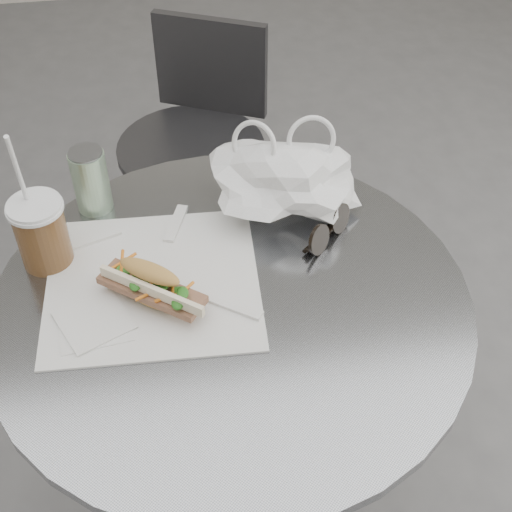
{
  "coord_description": "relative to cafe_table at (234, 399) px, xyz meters",
  "views": [
    {
      "loc": [
        -0.08,
        -0.55,
        1.57
      ],
      "look_at": [
        0.05,
        0.24,
        0.79
      ],
      "focal_mm": 50.0,
      "sensor_mm": 36.0,
      "label": 1
    }
  ],
  "objects": [
    {
      "name": "sunglasses",
      "position": [
        0.18,
        0.11,
        0.29
      ],
      "size": [
        0.1,
        0.1,
        0.05
      ],
      "rotation": [
        0.0,
        0.0,
        0.78
      ],
      "color": "black",
      "rests_on": "cafe_table"
    },
    {
      "name": "plastic_bag",
      "position": [
        0.12,
        0.21,
        0.33
      ],
      "size": [
        0.29,
        0.26,
        0.12
      ],
      "primitive_type": null,
      "rotation": [
        0.0,
        0.0,
        -0.35
      ],
      "color": "white",
      "rests_on": "cafe_table"
    },
    {
      "name": "napkin_stack",
      "position": [
        -0.21,
        -0.02,
        0.28
      ],
      "size": [
        0.13,
        0.13,
        0.01
      ],
      "color": "white",
      "rests_on": "cafe_table"
    },
    {
      "name": "chair_far",
      "position": [
        0.01,
        0.83,
        -0.13
      ],
      "size": [
        0.42,
        0.44,
        0.74
      ],
      "rotation": [
        0.0,
        0.0,
        2.71
      ],
      "color": "#313134",
      "rests_on": "ground"
    },
    {
      "name": "iced_coffee",
      "position": [
        -0.29,
        0.13,
        0.34
      ],
      "size": [
        0.09,
        0.09,
        0.26
      ],
      "color": "brown",
      "rests_on": "cafe_table"
    },
    {
      "name": "cafe_table",
      "position": [
        0.0,
        0.0,
        0.0
      ],
      "size": [
        0.76,
        0.76,
        0.74
      ],
      "color": "slate",
      "rests_on": "ground"
    },
    {
      "name": "banh_mi",
      "position": [
        -0.12,
        0.01,
        0.31
      ],
      "size": [
        0.22,
        0.2,
        0.07
      ],
      "rotation": [
        0.0,
        0.0,
        -0.65
      ],
      "color": "tan",
      "rests_on": "sandwich_paper"
    },
    {
      "name": "sandwich_paper",
      "position": [
        -0.12,
        0.05,
        0.28
      ],
      "size": [
        0.35,
        0.33,
        0.0
      ],
      "primitive_type": "cube",
      "rotation": [
        0.0,
        0.0,
        -0.04
      ],
      "color": "white",
      "rests_on": "cafe_table"
    },
    {
      "name": "drink_can",
      "position": [
        -0.21,
        0.26,
        0.33
      ],
      "size": [
        0.06,
        0.06,
        0.12
      ],
      "color": "#4F884F",
      "rests_on": "cafe_table"
    }
  ]
}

